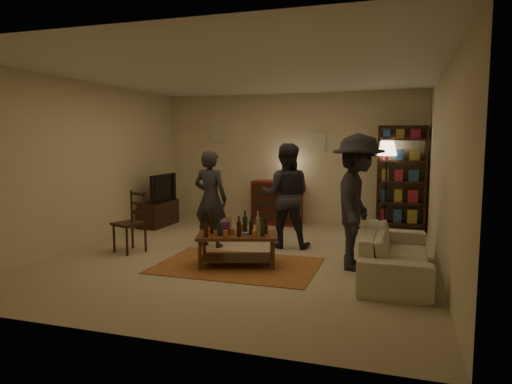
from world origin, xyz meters
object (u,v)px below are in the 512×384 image
at_px(coffee_table, 237,237).
at_px(floor_lamp, 387,155).
at_px(dresser, 277,201).
at_px(person_right, 286,196).
at_px(tv_stand, 159,207).
at_px(person_by_sofa, 357,202).
at_px(bookshelf, 401,177).
at_px(person_left, 210,199).
at_px(dining_chair, 132,219).
at_px(sofa, 396,253).

height_order(coffee_table, floor_lamp, floor_lamp).
distance_m(dresser, person_right, 2.08).
height_order(tv_stand, floor_lamp, floor_lamp).
bearing_deg(person_by_sofa, dresser, 34.17).
xyz_separation_m(bookshelf, person_left, (-2.96, -2.35, -0.24)).
bearing_deg(person_right, person_by_sofa, 133.79).
xyz_separation_m(coffee_table, tv_stand, (-2.54, 2.35, -0.02)).
bearing_deg(dresser, floor_lamp, -1.68).
xyz_separation_m(coffee_table, dining_chair, (-1.84, 0.29, 0.11)).
xyz_separation_m(floor_lamp, person_right, (-1.51, -1.88, -0.62)).
distance_m(coffee_table, person_left, 1.32).
height_order(dresser, person_by_sofa, person_by_sofa).
height_order(bookshelf, floor_lamp, bookshelf).
relative_size(tv_stand, person_left, 0.67).
distance_m(dresser, floor_lamp, 2.38).
height_order(coffee_table, bookshelf, bookshelf).
bearing_deg(sofa, dresser, 37.54).
distance_m(dining_chair, person_by_sofa, 3.45).
bearing_deg(floor_lamp, dresser, 178.32).
xyz_separation_m(bookshelf, floor_lamp, (-0.27, -0.13, 0.43)).
relative_size(dresser, person_left, 0.86).
relative_size(tv_stand, bookshelf, 0.52).
height_order(dresser, person_left, person_left).
bearing_deg(dresser, tv_stand, -157.93).
xyz_separation_m(dresser, person_left, (-0.52, -2.29, 0.32)).
distance_m(coffee_table, dining_chair, 1.86).
distance_m(coffee_table, bookshelf, 4.01).
xyz_separation_m(dresser, person_right, (0.66, -1.94, 0.37)).
height_order(coffee_table, person_by_sofa, person_by_sofa).
relative_size(tv_stand, dresser, 0.78).
bearing_deg(coffee_table, person_left, 129.58).
bearing_deg(person_left, person_right, -157.50).
distance_m(tv_stand, floor_lamp, 4.63).
bearing_deg(dining_chair, coffee_table, 13.06).
xyz_separation_m(sofa, person_left, (-2.91, 0.83, 0.49)).
height_order(coffee_table, person_right, person_right).
bearing_deg(person_left, sofa, 170.31).
bearing_deg(dining_chair, person_by_sofa, 23.18).
relative_size(coffee_table, person_left, 0.77).
relative_size(dining_chair, bookshelf, 0.48).
bearing_deg(floor_lamp, sofa, -85.73).
height_order(dining_chair, bookshelf, bookshelf).
bearing_deg(coffee_table, dresser, 94.97).
bearing_deg(person_left, bookshelf, -135.36).
relative_size(dresser, sofa, 0.65).
height_order(dining_chair, tv_stand, tv_stand).
distance_m(dining_chair, floor_lamp, 4.81).
distance_m(tv_stand, person_left, 2.25).
height_order(bookshelf, person_left, bookshelf).
height_order(tv_stand, person_right, person_right).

